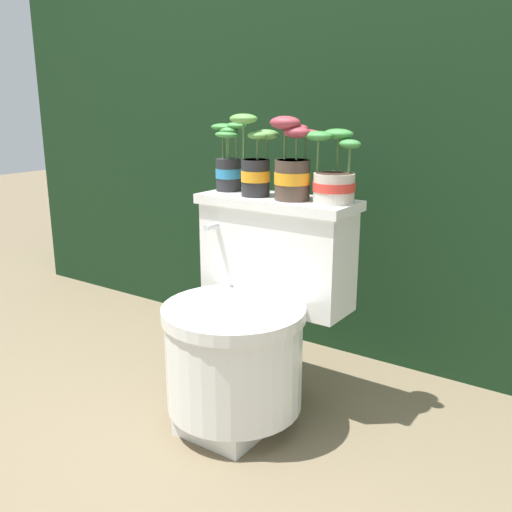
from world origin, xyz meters
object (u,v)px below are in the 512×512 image
potted_plant_midleft (255,164)px  potted_plant_middle (293,165)px  toilet (249,322)px  potted_plant_left (228,161)px  potted_plant_midright (334,177)px

potted_plant_midleft → potted_plant_middle: size_ratio=1.02×
toilet → potted_plant_left: (-0.20, 0.17, 0.46)m
potted_plant_midleft → potted_plant_midright: potted_plant_midleft is taller
toilet → potted_plant_left: potted_plant_left is taller
toilet → potted_plant_midright: (0.18, 0.16, 0.43)m
toilet → potted_plant_midright: size_ratio=3.19×
potted_plant_left → potted_plant_middle: bearing=-6.4°
toilet → potted_plant_left: 0.53m
potted_plant_middle → potted_plant_midright: 0.13m
potted_plant_left → potted_plant_middle: (0.26, -0.03, 0.01)m
toilet → potted_plant_middle: size_ratio=2.73×
potted_plant_middle → potted_plant_midright: size_ratio=1.17×
potted_plant_left → potted_plant_midright: 0.38m
toilet → potted_plant_midright: 0.50m
potted_plant_midleft → potted_plant_midright: 0.26m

